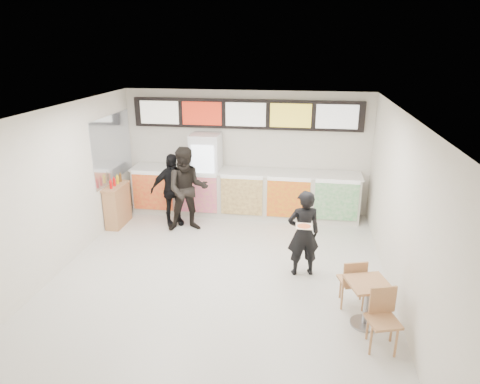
% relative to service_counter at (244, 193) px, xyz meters
% --- Properties ---
extents(floor, '(7.00, 7.00, 0.00)m').
position_rel_service_counter_xyz_m(floor, '(-0.00, -3.09, -0.57)').
color(floor, beige).
rests_on(floor, ground).
extents(ceiling, '(7.00, 7.00, 0.00)m').
position_rel_service_counter_xyz_m(ceiling, '(-0.00, -3.09, 2.43)').
color(ceiling, white).
rests_on(ceiling, wall_back).
extents(wall_back, '(6.00, 0.00, 6.00)m').
position_rel_service_counter_xyz_m(wall_back, '(-0.00, 0.41, 0.93)').
color(wall_back, silver).
rests_on(wall_back, floor).
extents(wall_left, '(0.00, 7.00, 7.00)m').
position_rel_service_counter_xyz_m(wall_left, '(-3.00, -3.09, 0.93)').
color(wall_left, silver).
rests_on(wall_left, floor).
extents(wall_right, '(0.00, 7.00, 7.00)m').
position_rel_service_counter_xyz_m(wall_right, '(3.00, -3.09, 0.93)').
color(wall_right, silver).
rests_on(wall_right, floor).
extents(service_counter, '(5.56, 0.77, 1.14)m').
position_rel_service_counter_xyz_m(service_counter, '(0.00, 0.00, 0.00)').
color(service_counter, silver).
rests_on(service_counter, floor).
extents(menu_board, '(5.50, 0.14, 0.70)m').
position_rel_service_counter_xyz_m(menu_board, '(0.00, 0.32, 1.88)').
color(menu_board, black).
rests_on(menu_board, wall_back).
extents(drinks_fridge, '(0.70, 0.67, 2.00)m').
position_rel_service_counter_xyz_m(drinks_fridge, '(-0.93, 0.02, 0.43)').
color(drinks_fridge, white).
rests_on(drinks_fridge, floor).
extents(mirror_panel, '(0.01, 2.00, 1.50)m').
position_rel_service_counter_xyz_m(mirror_panel, '(-2.99, -0.64, 1.18)').
color(mirror_panel, '#B2B7BF').
rests_on(mirror_panel, wall_left).
extents(customer_main, '(0.67, 0.53, 1.62)m').
position_rel_service_counter_xyz_m(customer_main, '(1.47, -2.68, 0.24)').
color(customer_main, black).
rests_on(customer_main, floor).
extents(customer_left, '(1.11, 0.96, 1.93)m').
position_rel_service_counter_xyz_m(customer_left, '(-1.12, -1.06, 0.39)').
color(customer_left, black).
rests_on(customer_left, floor).
extents(customer_mid, '(1.07, 0.88, 1.71)m').
position_rel_service_counter_xyz_m(customer_mid, '(-1.55, -0.82, 0.28)').
color(customer_mid, black).
rests_on(customer_mid, floor).
extents(pizza_slice, '(0.36, 0.36, 0.02)m').
position_rel_service_counter_xyz_m(pizza_slice, '(1.47, -3.13, 0.58)').
color(pizza_slice, beige).
rests_on(pizza_slice, customer_main).
extents(cafe_table, '(0.82, 1.53, 0.86)m').
position_rel_service_counter_xyz_m(cafe_table, '(2.44, -4.07, -0.07)').
color(cafe_table, tan).
rests_on(cafe_table, floor).
extents(condiment_ledge, '(0.35, 0.87, 1.15)m').
position_rel_service_counter_xyz_m(condiment_ledge, '(-2.82, -1.04, -0.08)').
color(condiment_ledge, tan).
rests_on(condiment_ledge, floor).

